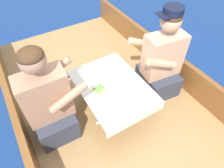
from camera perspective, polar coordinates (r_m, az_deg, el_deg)
ground_plane at (r=2.58m, az=-1.64°, el=-8.98°), size 60.00×60.00×0.00m
boat_deck at (r=2.45m, az=-1.72°, el=-6.79°), size 1.89×3.44×0.33m
gunwale_port at (r=2.09m, az=-24.73°, el=-11.11°), size 0.06×3.44×0.34m
gunwale_starboard at (r=2.63m, az=15.81°, el=6.19°), size 0.06×3.44×0.34m
cockpit_table at (r=1.99m, az=0.00°, el=-1.11°), size 0.62×0.85×0.36m
person_port at (r=1.86m, az=-17.59°, el=-5.32°), size 0.53×0.45×0.99m
person_starboard at (r=2.22m, az=13.86°, el=6.16°), size 0.56×0.49×1.02m
plate_sandwich at (r=1.91m, az=-3.67°, el=-2.14°), size 0.22×0.22×0.01m
plate_bread at (r=1.83m, az=7.09°, el=-5.33°), size 0.15×0.15×0.01m
sandwich at (r=1.89m, az=-3.71°, el=-1.59°), size 0.13×0.11×0.05m
bowl_port_near at (r=1.77m, az=-1.99°, el=-6.43°), size 0.13×0.13×0.04m
bowl_starboard_near at (r=2.07m, az=4.14°, el=3.32°), size 0.13×0.13×0.04m
bowl_center_far at (r=2.02m, az=-0.57°, el=2.29°), size 0.11×0.11×0.04m
bowl_port_far at (r=2.22m, az=0.22°, el=7.16°), size 0.12×0.12×0.04m
coffee_cup_port at (r=1.73m, az=2.53°, el=-7.80°), size 0.09×0.07×0.06m
coffee_cup_starboard at (r=1.84m, az=1.85°, el=-2.89°), size 0.10×0.08×0.07m
tin_can at (r=1.95m, az=6.03°, el=0.09°), size 0.07×0.07×0.05m
utensil_spoon_starboard at (r=2.15m, az=-5.59°, el=4.47°), size 0.17×0.06×0.01m
utensil_spoon_center at (r=1.70m, az=-2.67°, el=-10.79°), size 0.17×0.06×0.01m
utensil_knife_starboard at (r=2.02m, az=2.22°, el=1.27°), size 0.08×0.16×0.00m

